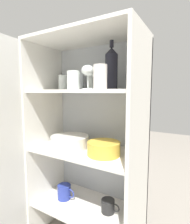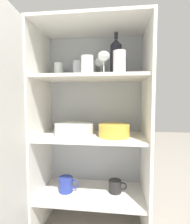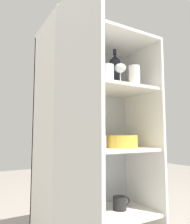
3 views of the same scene
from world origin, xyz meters
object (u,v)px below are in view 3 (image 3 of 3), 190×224
coffee_mug_primary (74,213)px  wine_bottle (115,72)px  mixing_bowl_large (122,141)px  plate_stack_white (84,142)px

coffee_mug_primary → wine_bottle: bearing=11.2°
mixing_bowl_large → coffee_mug_primary: (-0.33, 0.01, -0.39)m
coffee_mug_primary → mixing_bowl_large: bearing=-2.6°
plate_stack_white → mixing_bowl_large: same height
plate_stack_white → mixing_bowl_large: size_ratio=1.30×
wine_bottle → coffee_mug_primary: 0.94m
plate_stack_white → wine_bottle: bearing=14.0°
wine_bottle → plate_stack_white: 0.56m
wine_bottle → coffee_mug_primary: wine_bottle is taller
plate_stack_white → mixing_bowl_large: 0.27m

